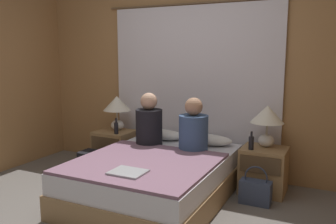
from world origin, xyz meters
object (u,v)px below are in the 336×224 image
object	(u,v)px
person_left_in_bed	(149,123)
laptop_on_bed	(128,172)
person_right_in_bed	(193,129)
backpack_on_floor	(94,163)
lamp_left	(117,106)
nightstand_left	(115,149)
beer_bottle_on_right_stand	(251,143)
nightstand_right	(264,170)
beer_bottle_on_left_stand	(116,128)
pillow_left	(162,135)
lamp_right	(267,118)
handbag_on_floor	(255,191)
pillow_right	(208,140)
bed	(156,178)

from	to	relation	value
person_left_in_bed	laptop_on_bed	world-z (taller)	person_left_in_bed
person_right_in_bed	backpack_on_floor	bearing A→B (deg)	-170.50
person_right_in_bed	lamp_left	bearing A→B (deg)	165.08
person_right_in_bed	person_left_in_bed	bearing A→B (deg)	180.00
nightstand_left	person_right_in_bed	world-z (taller)	person_right_in_bed
lamp_left	beer_bottle_on_right_stand	xyz separation A→B (m)	(1.89, -0.20, -0.25)
nightstand_left	backpack_on_floor	bearing A→B (deg)	-89.65
laptop_on_bed	nightstand_right	bearing A→B (deg)	54.11
beer_bottle_on_left_stand	lamp_left	bearing A→B (deg)	120.34
person_left_in_bed	beer_bottle_on_right_stand	distance (m)	1.22
beer_bottle_on_left_stand	backpack_on_floor	bearing A→B (deg)	-108.35
pillow_left	person_right_in_bed	xyz separation A→B (m)	(0.57, -0.34, 0.19)
nightstand_left	backpack_on_floor	distance (m)	0.48
beer_bottle_on_right_stand	backpack_on_floor	world-z (taller)	beer_bottle_on_right_stand
nightstand_left	lamp_right	distance (m)	2.10
pillow_left	handbag_on_floor	distance (m)	1.44
pillow_right	beer_bottle_on_left_stand	distance (m)	1.22
pillow_right	backpack_on_floor	distance (m)	1.47
beer_bottle_on_left_stand	backpack_on_floor	xyz separation A→B (m)	(-0.11, -0.35, -0.40)
nightstand_left	person_left_in_bed	bearing A→B (deg)	-20.86
lamp_left	backpack_on_floor	distance (m)	0.85
beer_bottle_on_right_stand	laptop_on_bed	bearing A→B (deg)	-124.89
nightstand_right	laptop_on_bed	world-z (taller)	nightstand_right
pillow_right	backpack_on_floor	size ratio (longest dim) A/B	1.73
handbag_on_floor	person_left_in_bed	bearing A→B (deg)	175.63
nightstand_left	lamp_left	bearing A→B (deg)	90.00
laptop_on_bed	lamp_left	bearing A→B (deg)	127.11
nightstand_left	lamp_right	size ratio (longest dim) A/B	1.08
person_right_in_bed	beer_bottle_on_left_stand	distance (m)	1.16
beer_bottle_on_right_stand	laptop_on_bed	xyz separation A→B (m)	(-0.83, -1.20, -0.10)
lamp_left	pillow_right	world-z (taller)	lamp_left
nightstand_left	beer_bottle_on_left_stand	distance (m)	0.38
beer_bottle_on_left_stand	beer_bottle_on_right_stand	distance (m)	1.77
bed	pillow_right	size ratio (longest dim) A/B	3.25
laptop_on_bed	nightstand_left	bearing A→B (deg)	128.63
lamp_right	beer_bottle_on_right_stand	world-z (taller)	lamp_right
lamp_left	backpack_on_floor	xyz separation A→B (m)	(0.00, -0.55, -0.65)
lamp_right	backpack_on_floor	distance (m)	2.18
backpack_on_floor	lamp_right	bearing A→B (deg)	15.22
pillow_left	lamp_right	bearing A→B (deg)	-0.37
nightstand_right	lamp_right	world-z (taller)	lamp_right
nightstand_right	beer_bottle_on_right_stand	distance (m)	0.38
lamp_right	backpack_on_floor	bearing A→B (deg)	-164.78
beer_bottle_on_left_stand	handbag_on_floor	size ratio (longest dim) A/B	0.51
handbag_on_floor	pillow_left	bearing A→B (deg)	161.27
nightstand_right	pillow_right	distance (m)	0.74
person_right_in_bed	laptop_on_bed	bearing A→B (deg)	-100.97
pillow_left	person_left_in_bed	xyz separation A→B (m)	(-0.01, -0.34, 0.21)
beer_bottle_on_left_stand	beer_bottle_on_right_stand	xyz separation A→B (m)	(1.77, 0.00, -0.00)
person_right_in_bed	beer_bottle_on_right_stand	size ratio (longest dim) A/B	2.99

